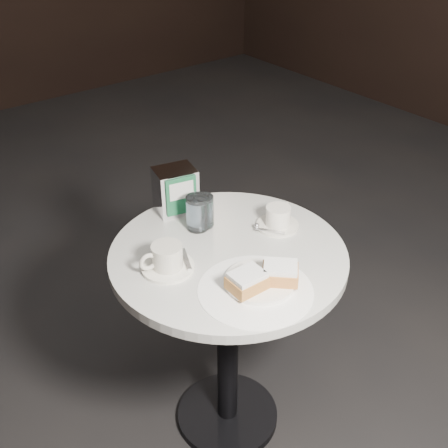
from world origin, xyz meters
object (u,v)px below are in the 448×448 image
cafe_table (228,303)px  coffee_cup_left (167,259)px  coffee_cup_right (278,218)px  napkin_dispenser (176,190)px  water_glass_left (197,213)px  beignet_plate (262,279)px  water_glass_right (203,212)px

cafe_table → coffee_cup_left: bearing=167.9°
coffee_cup_right → napkin_dispenser: size_ratio=1.15×
coffee_cup_left → water_glass_left: 0.22m
beignet_plate → water_glass_right: size_ratio=2.38×
water_glass_right → napkin_dispenser: size_ratio=0.70×
cafe_table → beignet_plate: (-0.03, -0.18, 0.22)m
cafe_table → coffee_cup_left: coffee_cup_left is taller
water_glass_left → water_glass_right: size_ratio=1.08×
cafe_table → napkin_dispenser: 0.40m
beignet_plate → coffee_cup_right: (0.23, 0.19, 0.01)m
coffee_cup_left → beignet_plate: bearing=-45.8°
coffee_cup_right → water_glass_left: water_glass_left is taller
beignet_plate → coffee_cup_left: coffee_cup_left is taller
coffee_cup_left → napkin_dispenser: 0.32m
coffee_cup_right → cafe_table: bearing=163.4°
beignet_plate → napkin_dispenser: napkin_dispenser is taller
napkin_dispenser → water_glass_left: bearing=-80.8°
water_glass_left → napkin_dispenser: size_ratio=0.75×
cafe_table → water_glass_left: 0.30m
coffee_cup_right → water_glass_left: 0.25m
water_glass_right → coffee_cup_right: bearing=-39.7°
cafe_table → water_glass_left: (0.00, 0.16, 0.25)m
water_glass_left → cafe_table: bearing=-91.2°
coffee_cup_right → napkin_dispenser: napkin_dispenser is taller
beignet_plate → napkin_dispenser: size_ratio=1.66×
napkin_dispenser → water_glass_right: bearing=-70.1°
beignet_plate → coffee_cup_left: bearing=125.4°
cafe_table → beignet_plate: beignet_plate is taller
water_glass_right → cafe_table: bearing=-99.9°
beignet_plate → water_glass_left: 0.34m
cafe_table → napkin_dispenser: (0.01, 0.29, 0.27)m
cafe_table → coffee_cup_right: size_ratio=4.40×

